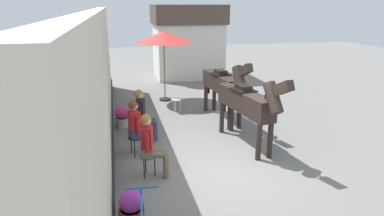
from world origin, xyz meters
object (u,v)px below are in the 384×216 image
object	(u,v)px
cafe_parasol	(164,37)
saddled_horse_near	(247,103)
flower_planter_nearest	(131,207)
seated_visitor_near	(150,142)
seated_visitor_middle	(137,125)
seated_visitor_far	(143,112)
saddled_horse_far	(223,84)
spare_stool_white	(176,101)
flower_planter_farthest	(122,116)
satchel_bag	(137,127)

from	to	relation	value
cafe_parasol	saddled_horse_near	bearing A→B (deg)	-73.95
saddled_horse_near	flower_planter_nearest	xyz separation A→B (m)	(-3.07, -2.69, -0.82)
seated_visitor_near	seated_visitor_middle	size ratio (longest dim) A/B	1.00
seated_visitor_far	cafe_parasol	size ratio (longest dim) A/B	0.54
seated_visitor_middle	saddled_horse_far	distance (m)	3.49
seated_visitor_far	flower_planter_nearest	distance (m)	3.74
seated_visitor_near	spare_stool_white	size ratio (longest dim) A/B	3.02
seated_visitor_near	saddled_horse_far	distance (m)	4.14
flower_planter_nearest	flower_planter_farthest	size ratio (longest dim) A/B	1.00
satchel_bag	saddled_horse_near	bearing A→B (deg)	-41.16
flower_planter_nearest	spare_stool_white	xyz separation A→B (m)	(1.84, 5.89, 0.07)
seated_visitor_near	flower_planter_farthest	bearing A→B (deg)	98.91
flower_planter_farthest	seated_visitor_middle	bearing A→B (deg)	-81.34
cafe_parasol	satchel_bag	distance (m)	4.02
saddled_horse_far	flower_planter_farthest	distance (m)	3.23
seated_visitor_far	saddled_horse_near	bearing A→B (deg)	-21.26
seated_visitor_near	saddled_horse_near	xyz separation A→B (m)	(2.57, 1.11, 0.38)
seated_visitor_far	spare_stool_white	xyz separation A→B (m)	(1.31, 2.21, -0.38)
seated_visitor_middle	cafe_parasol	world-z (taller)	cafe_parasol
seated_visitor_far	flower_planter_nearest	xyz separation A→B (m)	(-0.53, -3.68, -0.44)
flower_planter_nearest	flower_planter_farthest	world-z (taller)	same
seated_visitor_middle	flower_planter_farthest	xyz separation A→B (m)	(-0.32, 2.12, -0.44)
seated_visitor_middle	satchel_bag	world-z (taller)	seated_visitor_middle
flower_planter_farthest	cafe_parasol	size ratio (longest dim) A/B	0.25
flower_planter_farthest	flower_planter_nearest	bearing A→B (deg)	-89.90
seated_visitor_middle	saddled_horse_near	xyz separation A→B (m)	(2.75, -0.03, 0.38)
seated_visitor_near	flower_planter_nearest	size ratio (longest dim) A/B	2.17
saddled_horse_near	saddled_horse_far	bearing A→B (deg)	88.76
seated_visitor_near	saddled_horse_near	size ratio (longest dim) A/B	0.47
flower_planter_nearest	flower_planter_farthest	xyz separation A→B (m)	(-0.01, 4.84, 0.00)
saddled_horse_near	satchel_bag	distance (m)	3.35
saddled_horse_far	cafe_parasol	world-z (taller)	cafe_parasol
seated_visitor_near	satchel_bag	bearing A→B (deg)	91.84
saddled_horse_far	cafe_parasol	bearing A→B (deg)	117.64
seated_visitor_far	saddled_horse_near	distance (m)	2.75
seated_visitor_far	flower_planter_nearest	bearing A→B (deg)	-98.16
saddled_horse_near	cafe_parasol	distance (m)	5.14
flower_planter_nearest	satchel_bag	xyz separation A→B (m)	(0.41, 4.43, -0.23)
seated_visitor_near	seated_visitor_far	distance (m)	2.10
spare_stool_white	satchel_bag	xyz separation A→B (m)	(-1.43, -1.46, -0.30)
seated_visitor_far	seated_visitor_middle	bearing A→B (deg)	-102.55
seated_visitor_near	saddled_horse_far	bearing A→B (deg)	50.68
flower_planter_nearest	spare_stool_white	size ratio (longest dim) A/B	1.39
saddled_horse_near	flower_planter_nearest	world-z (taller)	saddled_horse_near
seated_visitor_far	satchel_bag	world-z (taller)	seated_visitor_far
flower_planter_farthest	satchel_bag	distance (m)	0.63
saddled_horse_near	seated_visitor_far	bearing A→B (deg)	158.74
seated_visitor_far	seated_visitor_near	bearing A→B (deg)	-90.69
saddled_horse_far	seated_visitor_middle	bearing A→B (deg)	-143.79
saddled_horse_near	flower_planter_nearest	bearing A→B (deg)	-138.75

